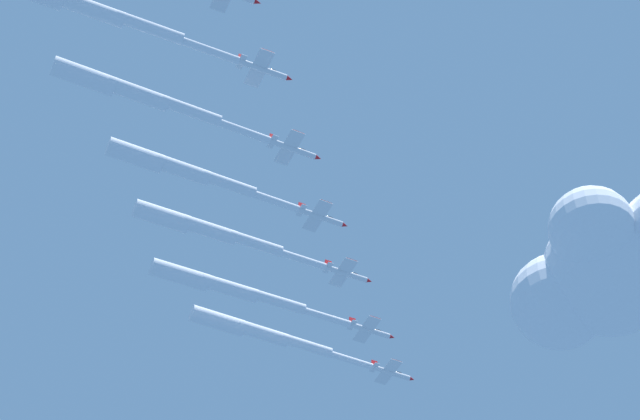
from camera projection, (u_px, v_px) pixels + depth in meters
name	position (u px, v px, depth m)	size (l,w,h in m)	color
jet_lead	(263.00, 334.00, 250.65)	(31.55, 42.58, 3.75)	silver
jet_port_inner	(230.00, 289.00, 238.96)	(32.95, 43.23, 3.83)	silver
jet_starboard_inner	(211.00, 231.00, 229.85)	(30.82, 40.88, 3.86)	silver
jet_port_mid	(185.00, 171.00, 219.31)	(29.35, 39.77, 3.85)	silver
jet_starboard_mid	(140.00, 95.00, 209.59)	(30.98, 42.14, 3.83)	silver
jet_port_outer	(91.00, 10.00, 201.55)	(33.27, 43.82, 3.86)	silver
cloud_puff	(606.00, 264.00, 233.46)	(42.99, 31.71, 27.44)	white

